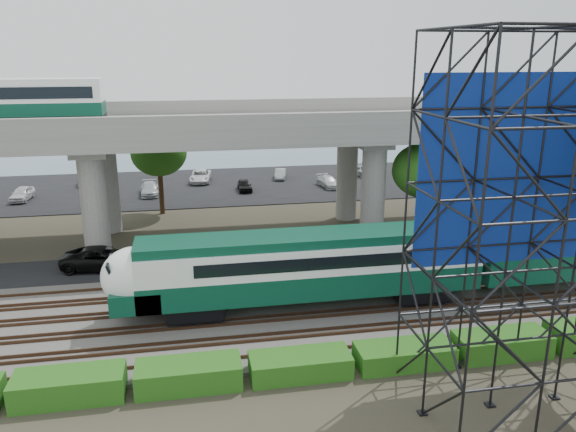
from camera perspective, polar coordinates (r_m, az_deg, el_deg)
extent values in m
plane|color=#474233|center=(30.21, -2.34, -11.72)|extent=(140.00, 140.00, 0.00)
cube|color=slate|center=(31.92, -2.86, -9.89)|extent=(90.00, 12.00, 0.20)
cube|color=black|center=(39.69, -4.50, -4.58)|extent=(90.00, 5.00, 0.08)
cube|color=black|center=(62.14, -6.80, 3.11)|extent=(90.00, 18.00, 0.08)
cube|color=slate|center=(83.68, -7.83, 6.51)|extent=(140.00, 40.00, 0.03)
cube|color=#472D1E|center=(27.72, -1.52, -13.83)|extent=(90.00, 0.08, 0.16)
cube|color=#472D1E|center=(28.96, -1.97, -12.41)|extent=(90.00, 0.08, 0.16)
cube|color=#472D1E|center=(29.44, -2.14, -11.90)|extent=(90.00, 0.08, 0.16)
cube|color=#472D1E|center=(30.71, -2.54, -10.64)|extent=(90.00, 0.08, 0.16)
cube|color=#472D1E|center=(31.20, -2.68, -10.17)|extent=(90.00, 0.08, 0.16)
cube|color=#472D1E|center=(32.49, -3.03, -9.05)|extent=(90.00, 0.08, 0.16)
cube|color=#472D1E|center=(32.99, -3.16, -8.64)|extent=(90.00, 0.08, 0.16)
cube|color=#472D1E|center=(34.29, -3.47, -7.63)|extent=(90.00, 0.08, 0.16)
cube|color=#472D1E|center=(34.80, -3.59, -7.26)|extent=(90.00, 0.08, 0.16)
cube|color=#472D1E|center=(36.11, -3.87, -6.35)|extent=(90.00, 0.08, 0.16)
cube|color=black|center=(31.41, -9.42, -9.13)|extent=(3.00, 2.20, 0.90)
cube|color=black|center=(34.01, 13.21, -7.30)|extent=(3.00, 2.20, 0.90)
cube|color=#09402C|center=(31.62, 2.41, -6.45)|extent=(19.00, 3.00, 1.40)
cube|color=white|center=(31.08, 2.44, -3.98)|extent=(19.00, 3.00, 1.50)
cube|color=#09402C|center=(30.75, 2.46, -2.24)|extent=(19.00, 2.60, 0.50)
cube|color=black|center=(31.29, 4.23, -3.77)|extent=(15.00, 3.06, 0.70)
ellipsoid|color=white|center=(30.73, -15.22, -5.93)|extent=(3.60, 3.00, 3.20)
cube|color=#09402C|center=(31.13, -15.08, -7.72)|extent=(2.60, 3.00, 1.10)
cube|color=black|center=(30.67, -17.35, -5.14)|extent=(0.48, 2.00, 1.09)
cube|color=#09402C|center=(36.82, 24.22, -2.92)|extent=(8.00, 3.00, 3.40)
cube|color=#9E9B93|center=(42.91, -5.55, 8.81)|extent=(80.00, 12.00, 1.20)
cube|color=#9E9B93|center=(37.08, -4.80, 9.42)|extent=(80.00, 0.50, 1.10)
cube|color=#9E9B93|center=(48.48, -6.20, 11.03)|extent=(80.00, 0.50, 1.10)
cylinder|color=#9E9B93|center=(40.71, -19.07, 0.94)|extent=(1.80, 1.80, 8.00)
cylinder|color=#9E9B93|center=(47.44, -17.91, 3.17)|extent=(1.80, 1.80, 8.00)
cube|color=#9E9B93|center=(43.36, -18.89, 6.88)|extent=(2.40, 9.00, 0.60)
cylinder|color=#9E9B93|center=(42.46, 8.64, 2.29)|extent=(1.80, 1.80, 8.00)
cylinder|color=#9E9B93|center=(48.95, 6.00, 4.27)|extent=(1.80, 1.80, 8.00)
cube|color=#9E9B93|center=(45.00, 7.40, 7.94)|extent=(2.40, 9.00, 0.60)
cylinder|color=#9E9B93|center=(56.66, 23.82, 4.62)|extent=(1.80, 1.80, 8.00)
cube|color=#9E9B93|center=(53.28, 26.36, 7.70)|extent=(2.40, 9.00, 0.60)
cube|color=black|center=(44.19, -25.90, 8.72)|extent=(12.00, 2.50, 0.70)
cube|color=#09402C|center=(44.12, -26.03, 9.74)|extent=(12.00, 2.50, 0.90)
cube|color=white|center=(44.03, -26.21, 11.16)|extent=(12.00, 2.50, 1.30)
cube|color=black|center=(44.03, -26.22, 11.22)|extent=(11.00, 2.56, 0.80)
cube|color=white|center=(43.99, -26.34, 12.19)|extent=(12.00, 2.40, 0.30)
cube|color=navy|center=(25.79, 21.36, 4.24)|extent=(8.10, 0.08, 8.25)
cube|color=black|center=(26.86, 22.71, -16.94)|extent=(9.36, 6.36, 0.08)
cube|color=#1C4F12|center=(26.52, -21.33, -15.81)|extent=(4.60, 1.80, 1.20)
cube|color=#1C4F12|center=(25.98, -10.04, -15.60)|extent=(4.60, 1.80, 1.15)
cube|color=#1C4F12|center=(26.42, 1.25, -14.89)|extent=(4.60, 1.80, 1.03)
cube|color=#1C4F12|center=(27.74, 11.72, -13.64)|extent=(4.60, 1.80, 1.01)
cube|color=#1C4F12|center=(29.82, 20.88, -12.07)|extent=(4.60, 1.80, 1.12)
cylinder|color=#382314|center=(44.30, 13.45, 0.47)|extent=(0.44, 0.44, 4.80)
ellipsoid|color=#1C4F12|center=(43.56, 13.73, 4.52)|extent=(4.94, 4.94, 4.18)
cylinder|color=#382314|center=(51.81, -12.78, 2.82)|extent=(0.44, 0.44, 4.80)
ellipsoid|color=#1C4F12|center=(51.17, -13.00, 6.30)|extent=(4.94, 4.94, 4.18)
imported|color=black|center=(39.87, -18.31, -4.09)|extent=(5.71, 3.23, 1.50)
imported|color=silver|center=(61.11, -25.41, 2.06)|extent=(1.86, 3.98, 1.32)
imported|color=#ACAEB4|center=(64.72, -19.67, 3.40)|extent=(2.14, 3.96, 1.24)
imported|color=#B2B6BB|center=(59.09, -13.87, 2.70)|extent=(1.95, 4.32, 1.23)
imported|color=silver|center=(63.85, -8.88, 4.03)|extent=(2.72, 4.91, 1.30)
imported|color=black|center=(59.26, -4.43, 3.15)|extent=(1.38, 3.42, 1.17)
imported|color=#9EA1A6|center=(64.72, -0.78, 4.30)|extent=(1.88, 3.49, 1.09)
imported|color=silver|center=(60.85, 4.13, 3.49)|extent=(2.16, 4.13, 1.14)
imported|color=#A3A7AA|center=(67.05, 7.63, 4.61)|extent=(2.76, 4.47, 1.16)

